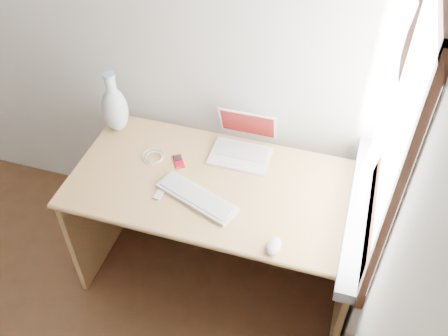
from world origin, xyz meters
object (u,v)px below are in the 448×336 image
(external_keyboard, at_px, (197,197))
(vase, at_px, (115,108))
(laptop, at_px, (242,145))
(desk, at_px, (223,201))

(external_keyboard, distance_m, vase, 0.68)
(laptop, relative_size, external_keyboard, 0.71)
(desk, height_order, laptop, laptop)
(laptop, bearing_deg, external_keyboard, -107.48)
(laptop, height_order, external_keyboard, laptop)
(desk, bearing_deg, vase, 166.92)
(vase, bearing_deg, desk, -13.08)
(desk, relative_size, laptop, 4.72)
(external_keyboard, bearing_deg, desk, 93.70)
(vase, bearing_deg, laptop, 1.57)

